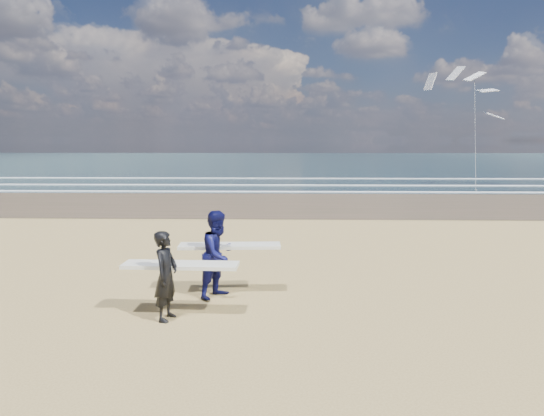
{
  "coord_description": "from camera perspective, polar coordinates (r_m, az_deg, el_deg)",
  "views": [
    {
      "loc": [
        3.09,
        -8.13,
        3.3
      ],
      "look_at": [
        2.69,
        6.0,
        1.33
      ],
      "focal_mm": 32.0,
      "sensor_mm": 36.0,
      "label": 1
    }
  ],
  "objects": [
    {
      "name": "foam_breakers",
      "position": [
        40.11,
        26.6,
        2.44
      ],
      "size": [
        220.0,
        11.7,
        0.05
      ],
      "color": "white",
      "rests_on": "ground"
    },
    {
      "name": "surfer_far",
      "position": [
        10.34,
        -6.22,
        -5.35
      ],
      "size": [
        2.23,
        1.25,
        1.86
      ],
      "color": "#0B0D42",
      "rests_on": "ground"
    },
    {
      "name": "surfer_near",
      "position": [
        9.25,
        -12.09,
        -7.59
      ],
      "size": [
        2.21,
        0.98,
        1.67
      ],
      "color": "black",
      "rests_on": "ground"
    },
    {
      "name": "kite_1",
      "position": [
        37.51,
        22.77,
        10.3
      ],
      "size": [
        6.31,
        4.79,
        9.14
      ],
      "color": "slate",
      "rests_on": "ground"
    },
    {
      "name": "ocean",
      "position": [
        81.96,
        13.61,
        5.41
      ],
      "size": [
        220.0,
        100.0,
        0.02
      ],
      "primitive_type": "cube",
      "color": "#172B32",
      "rests_on": "ground"
    }
  ]
}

